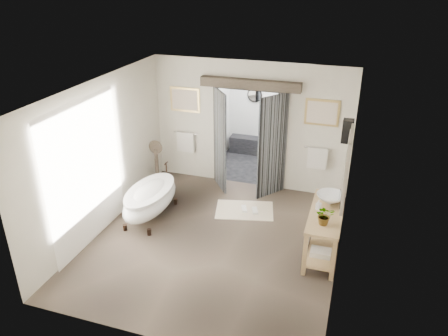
{
  "coord_description": "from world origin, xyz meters",
  "views": [
    {
      "loc": [
        2.29,
        -6.49,
        4.74
      ],
      "look_at": [
        0.0,
        0.6,
        1.25
      ],
      "focal_mm": 35.0,
      "sensor_mm": 36.0,
      "label": 1
    }
  ],
  "objects_px": {
    "clawfoot_tub": "(150,198)",
    "vanity": "(323,228)",
    "basin": "(331,198)",
    "rug": "(245,210)"
  },
  "relations": [
    {
      "from": "clawfoot_tub",
      "to": "basin",
      "type": "xyz_separation_m",
      "value": [
        3.52,
        0.17,
        0.51
      ]
    },
    {
      "from": "rug",
      "to": "basin",
      "type": "height_order",
      "value": "basin"
    },
    {
      "from": "basin",
      "to": "vanity",
      "type": "bearing_deg",
      "value": -85.31
    },
    {
      "from": "clawfoot_tub",
      "to": "basin",
      "type": "height_order",
      "value": "basin"
    },
    {
      "from": "clawfoot_tub",
      "to": "vanity",
      "type": "height_order",
      "value": "clawfoot_tub"
    },
    {
      "from": "vanity",
      "to": "rug",
      "type": "relative_size",
      "value": 1.33
    },
    {
      "from": "clawfoot_tub",
      "to": "vanity",
      "type": "distance_m",
      "value": 3.47
    },
    {
      "from": "clawfoot_tub",
      "to": "rug",
      "type": "bearing_deg",
      "value": 25.11
    },
    {
      "from": "basin",
      "to": "clawfoot_tub",
      "type": "bearing_deg",
      "value": -163.57
    },
    {
      "from": "vanity",
      "to": "basin",
      "type": "height_order",
      "value": "basin"
    }
  ]
}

